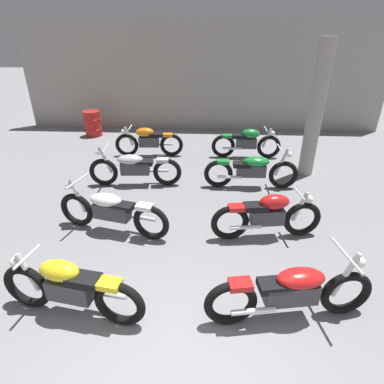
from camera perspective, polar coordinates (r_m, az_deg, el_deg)
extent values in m
cube|color=#9E998E|center=(11.79, 1.86, 19.93)|extent=(12.72, 0.24, 3.60)
cylinder|color=#9E998E|center=(8.22, 21.45, 13.43)|extent=(0.36, 0.36, 3.20)
torus|color=black|center=(4.81, -27.63, -14.92)|extent=(0.68, 0.22, 0.67)
torus|color=black|center=(4.19, -12.96, -19.10)|extent=(0.68, 0.22, 0.67)
cylinder|color=silver|center=(4.60, -27.55, -12.74)|extent=(0.25, 0.11, 0.56)
cube|color=#38383D|center=(4.40, -21.11, -16.06)|extent=(0.60, 0.33, 0.28)
ellipsoid|color=yellow|center=(4.27, -22.90, -12.96)|extent=(0.56, 0.36, 0.26)
cube|color=black|center=(4.16, -18.95, -14.77)|extent=(0.43, 0.30, 0.10)
cube|color=yellow|center=(4.02, -14.76, -15.80)|extent=(0.31, 0.24, 0.08)
cylinder|color=silver|center=(4.42, -27.67, -10.31)|extent=(0.12, 0.48, 0.04)
sphere|color=white|center=(4.61, -29.30, -10.97)|extent=(0.14, 0.14, 0.14)
cylinder|color=silver|center=(4.38, -15.30, -17.35)|extent=(0.55, 0.16, 0.07)
torus|color=black|center=(6.26, -20.10, -3.04)|extent=(0.68, 0.27, 0.67)
torus|color=black|center=(5.55, -7.42, -5.52)|extent=(0.68, 0.27, 0.67)
cylinder|color=silver|center=(6.07, -19.96, -0.64)|extent=(0.28, 0.13, 0.66)
cube|color=#38383D|center=(5.81, -14.26, -3.39)|extent=(0.70, 0.39, 0.28)
ellipsoid|color=white|center=(5.76, -15.37, -1.35)|extent=(0.66, 0.45, 0.22)
cube|color=black|center=(5.64, -12.50, -2.53)|extent=(0.45, 0.33, 0.10)
cube|color=white|center=(5.43, -8.57, -2.68)|extent=(0.32, 0.26, 0.08)
cylinder|color=silver|center=(5.90, -19.96, 1.94)|extent=(0.20, 0.67, 0.04)
sphere|color=white|center=(6.07, -21.31, 1.13)|extent=(0.14, 0.14, 0.14)
cylinder|color=silver|center=(5.75, -9.17, -4.59)|extent=(0.55, 0.20, 0.07)
torus|color=black|center=(7.71, -15.69, 3.48)|extent=(0.68, 0.15, 0.67)
torus|color=black|center=(7.45, -4.49, 3.60)|extent=(0.68, 0.15, 0.67)
cylinder|color=silver|center=(7.58, -15.40, 5.63)|extent=(0.28, 0.09, 0.66)
cube|color=#38383D|center=(7.50, -10.25, 4.26)|extent=(0.67, 0.28, 0.28)
ellipsoid|color=#B7B7BC|center=(7.44, -11.15, 5.80)|extent=(0.62, 0.35, 0.22)
cube|color=black|center=(7.42, -8.66, 5.27)|extent=(0.41, 0.26, 0.10)
cube|color=#B7B7BC|center=(7.34, -5.36, 5.74)|extent=(0.29, 0.22, 0.08)
cylinder|color=silver|center=(7.45, -15.24, 7.85)|extent=(0.07, 0.68, 0.04)
sphere|color=white|center=(7.55, -16.61, 6.94)|extent=(0.14, 0.14, 0.14)
cylinder|color=silver|center=(7.60, -6.30, 3.85)|extent=(0.55, 0.10, 0.07)
torus|color=black|center=(9.44, -11.70, 8.34)|extent=(0.67, 0.15, 0.67)
torus|color=black|center=(9.27, -3.72, 8.49)|extent=(0.67, 0.15, 0.67)
cylinder|color=silver|center=(9.35, -11.36, 9.86)|extent=(0.25, 0.08, 0.56)
cube|color=#38383D|center=(9.30, -7.79, 9.01)|extent=(0.58, 0.27, 0.28)
ellipsoid|color=orange|center=(9.23, -8.52, 10.65)|extent=(0.53, 0.31, 0.26)
cube|color=black|center=(9.21, -6.49, 10.22)|extent=(0.41, 0.26, 0.10)
cube|color=orange|center=(9.18, -4.41, 10.25)|extent=(0.29, 0.21, 0.08)
cylinder|color=silver|center=(9.26, -11.14, 11.40)|extent=(0.06, 0.48, 0.04)
sphere|color=white|center=(9.34, -12.30, 10.64)|extent=(0.14, 0.14, 0.14)
cylinder|color=silver|center=(9.42, -5.21, 8.61)|extent=(0.55, 0.10, 0.07)
torus|color=black|center=(4.65, 26.07, -16.11)|extent=(0.68, 0.22, 0.67)
torus|color=black|center=(4.13, 7.00, -19.37)|extent=(0.68, 0.22, 0.67)
cylinder|color=silver|center=(4.42, 26.01, -13.34)|extent=(0.28, 0.12, 0.66)
cube|color=#38383D|center=(4.27, 17.39, -16.92)|extent=(0.69, 0.35, 0.28)
ellipsoid|color=red|center=(4.16, 19.13, -14.49)|extent=(0.65, 0.42, 0.22)
cube|color=black|center=(4.10, 14.73, -15.99)|extent=(0.43, 0.30, 0.10)
cube|color=red|center=(3.94, 8.73, -16.19)|extent=(0.31, 0.24, 0.08)
cylinder|color=silver|center=(4.21, 26.17, -10.24)|extent=(0.15, 0.68, 0.04)
sphere|color=white|center=(4.38, 28.10, -11.11)|extent=(0.14, 0.14, 0.14)
cylinder|color=silver|center=(4.11, 11.03, -20.39)|extent=(0.55, 0.16, 0.07)
torus|color=black|center=(5.93, 19.30, -4.66)|extent=(0.68, 0.21, 0.67)
torus|color=black|center=(5.54, 6.87, -5.57)|extent=(0.68, 0.21, 0.67)
cylinder|color=silver|center=(5.77, 18.97, -2.53)|extent=(0.25, 0.11, 0.56)
cube|color=#38383D|center=(5.65, 13.41, -4.27)|extent=(0.60, 0.32, 0.28)
ellipsoid|color=red|center=(5.54, 14.70, -1.74)|extent=(0.56, 0.35, 0.26)
cube|color=black|center=(5.48, 11.45, -2.64)|extent=(0.43, 0.30, 0.10)
cube|color=red|center=(5.40, 8.09, -2.83)|extent=(0.31, 0.24, 0.08)
cylinder|color=silver|center=(5.63, 18.81, -0.27)|extent=(0.11, 0.48, 0.04)
sphere|color=white|center=(5.76, 20.45, -1.23)|extent=(0.14, 0.14, 0.14)
cylinder|color=silver|center=(5.50, 9.70, -6.31)|extent=(0.55, 0.15, 0.07)
torus|color=black|center=(7.58, 16.20, 3.00)|extent=(0.67, 0.12, 0.67)
torus|color=black|center=(7.37, 4.79, 3.31)|extent=(0.67, 0.12, 0.67)
cylinder|color=silver|center=(7.45, 15.90, 5.19)|extent=(0.27, 0.07, 0.66)
cube|color=#38383D|center=(7.40, 10.64, 3.87)|extent=(0.66, 0.25, 0.28)
ellipsoid|color=#197F33|center=(7.33, 11.56, 5.43)|extent=(0.60, 0.33, 0.22)
cube|color=black|center=(7.32, 9.02, 4.93)|extent=(0.40, 0.25, 0.10)
cube|color=#197F33|center=(7.26, 5.67, 5.46)|extent=(0.28, 0.20, 0.08)
cylinder|color=silver|center=(7.33, 15.75, 7.45)|extent=(0.05, 0.68, 0.04)
sphere|color=white|center=(7.41, 17.15, 6.50)|extent=(0.14, 0.14, 0.14)
cylinder|color=silver|center=(7.27, 6.78, 2.71)|extent=(0.55, 0.08, 0.07)
torus|color=black|center=(9.36, 13.71, 7.95)|extent=(0.67, 0.12, 0.67)
torus|color=black|center=(9.20, 5.67, 8.26)|extent=(0.67, 0.12, 0.67)
cylinder|color=silver|center=(9.27, 13.40, 9.49)|extent=(0.24, 0.07, 0.56)
cube|color=#38383D|center=(9.22, 9.78, 8.71)|extent=(0.57, 0.25, 0.28)
ellipsoid|color=#197F33|center=(9.15, 10.55, 10.34)|extent=(0.52, 0.29, 0.26)
cube|color=black|center=(9.14, 8.49, 9.95)|extent=(0.40, 0.24, 0.10)
cube|color=#197F33|center=(9.11, 6.39, 10.03)|extent=(0.28, 0.20, 0.08)
cylinder|color=silver|center=(9.18, 13.20, 11.05)|extent=(0.04, 0.48, 0.04)
sphere|color=white|center=(9.25, 14.36, 10.27)|extent=(0.14, 0.14, 0.14)
cylinder|color=silver|center=(9.10, 7.29, 7.83)|extent=(0.55, 0.08, 0.07)
cylinder|color=red|center=(11.65, -17.52, 11.72)|extent=(0.56, 0.56, 0.85)
torus|color=red|center=(11.61, -17.64, 12.52)|extent=(0.59, 0.59, 0.03)
torus|color=red|center=(11.69, -17.40, 10.92)|extent=(0.59, 0.59, 0.03)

